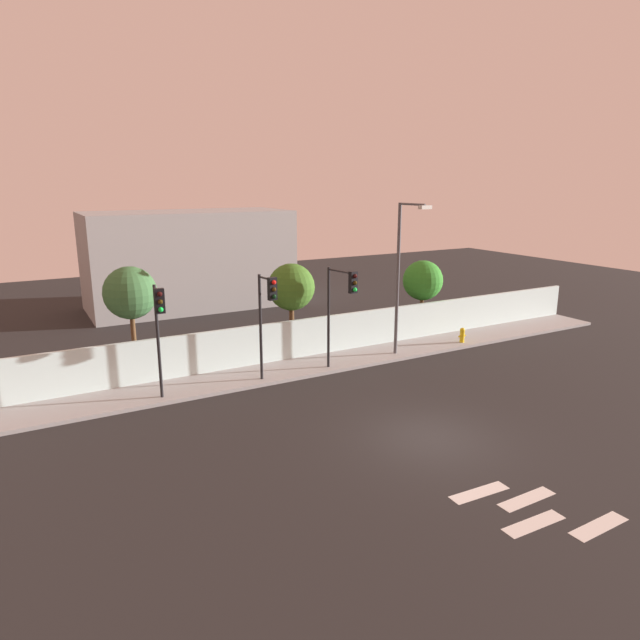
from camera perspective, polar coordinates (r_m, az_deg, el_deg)
ground_plane at (r=19.10m, az=11.18°, el=-11.71°), size 80.00×80.00×0.00m
sidewalk at (r=25.37m, az=-0.85°, el=-4.71°), size 36.00×2.40×0.15m
perimeter_wall at (r=26.17m, az=-2.20°, el=-1.89°), size 36.00×0.18×1.80m
crosswalk_marking at (r=16.09m, az=20.93°, el=-17.63°), size 3.26×3.05×0.01m
traffic_light_left at (r=23.52m, az=2.23°, el=2.34°), size 0.49×1.82×4.50m
traffic_light_center at (r=21.10m, az=-16.12°, el=0.11°), size 0.35×1.11×4.38m
traffic_light_right at (r=22.34m, az=-5.43°, el=1.47°), size 0.38×1.20×4.43m
street_lamp_curbside at (r=26.13m, az=8.30°, el=5.28°), size 0.62×1.81×7.12m
fire_hydrant at (r=29.57m, az=14.31°, el=-1.44°), size 0.44×0.26×0.77m
roadside_tree_leftmost at (r=24.04m, az=-18.81°, el=2.58°), size 2.16×2.16×4.87m
roadside_tree_midleft at (r=26.38m, az=-2.95°, el=3.33°), size 2.22×2.22×4.48m
roadside_tree_midright at (r=30.71m, az=10.45°, el=3.97°), size 2.16×2.16×4.09m
low_building_distant at (r=38.24m, az=-13.21°, el=6.03°), size 13.03×6.00×6.33m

